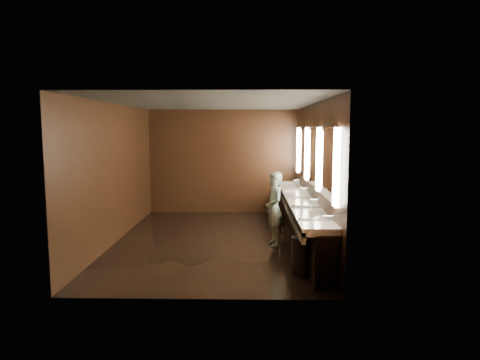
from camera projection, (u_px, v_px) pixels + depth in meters
floor at (214, 241)px, 8.79m from camera, size 6.00×6.00×0.00m
ceiling at (213, 103)px, 8.45m from camera, size 4.00×6.00×0.02m
wall_back at (223, 162)px, 11.60m from camera, size 4.00×0.02×2.80m
wall_front at (195, 198)px, 5.64m from camera, size 4.00×0.02×2.80m
wall_left at (116, 173)px, 8.66m from camera, size 0.02×6.00×2.80m
wall_right at (313, 174)px, 8.58m from camera, size 0.02×6.00×2.80m
sink_counter at (302, 218)px, 8.69m from camera, size 0.55×5.40×1.01m
mirror_band at (313, 156)px, 8.54m from camera, size 0.06×5.03×1.15m
person at (274, 209)px, 8.40m from camera, size 0.46×0.60×1.46m
trash_bin at (303, 255)px, 6.79m from camera, size 0.50×0.50×0.60m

